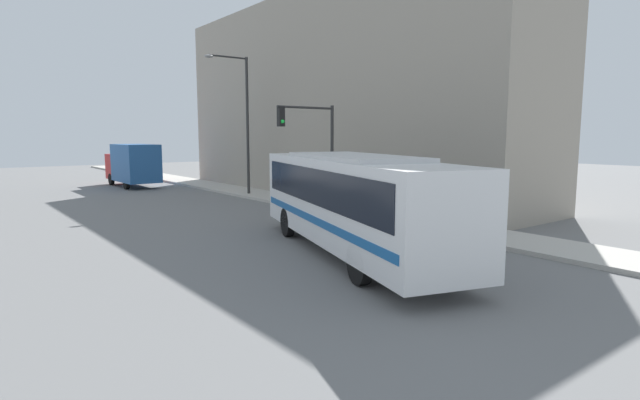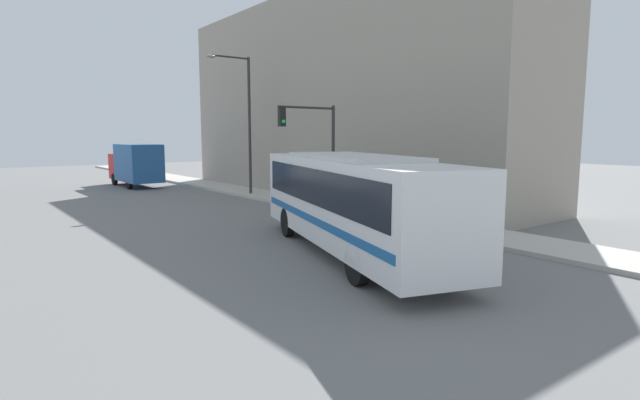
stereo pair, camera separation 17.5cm
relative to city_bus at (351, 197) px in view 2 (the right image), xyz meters
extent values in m
plane|color=slate|center=(-0.12, -1.90, -1.88)|extent=(120.00, 120.00, 0.00)
cube|color=#B7B2A8|center=(5.75, 18.10, -1.81)|extent=(2.73, 70.00, 0.16)
cube|color=#9E9384|center=(10.11, 13.40, 4.35)|extent=(6.00, 28.59, 12.48)
cube|color=white|center=(0.00, 0.00, -0.10)|extent=(5.90, 11.60, 2.63)
cube|color=black|center=(0.00, 0.00, 0.37)|extent=(5.67, 10.75, 1.12)
cube|color=#19599E|center=(0.00, 0.00, -0.68)|extent=(5.80, 11.18, 0.24)
cube|color=silver|center=(0.00, 0.00, 1.27)|extent=(4.15, 6.67, 0.16)
cylinder|color=black|center=(2.16, 3.00, -1.34)|extent=(0.60, 1.13, 1.09)
cylinder|color=black|center=(-0.02, 3.70, -1.34)|extent=(0.60, 1.13, 1.09)
cylinder|color=black|center=(0.14, -3.33, -1.34)|extent=(0.60, 1.13, 1.09)
cylinder|color=black|center=(-2.04, -2.63, -1.34)|extent=(0.60, 1.13, 1.09)
cube|color=#265999|center=(1.20, 25.66, -0.07)|extent=(2.30, 4.71, 2.74)
cube|color=#B21919|center=(1.20, 28.93, -0.46)|extent=(2.18, 1.83, 1.94)
cylinder|color=black|center=(0.20, 28.60, -1.43)|extent=(0.25, 0.90, 0.90)
cylinder|color=black|center=(0.20, 24.78, -1.43)|extent=(0.25, 0.90, 0.90)
cylinder|color=red|center=(4.98, 2.94, -1.43)|extent=(0.25, 0.25, 0.60)
sphere|color=red|center=(4.98, 2.94, -1.05)|extent=(0.23, 0.23, 0.23)
cylinder|color=red|center=(4.98, 2.81, -1.40)|extent=(0.11, 0.15, 0.11)
cylinder|color=#2D2D2D|center=(5.13, 7.40, 0.84)|extent=(0.16, 0.16, 5.13)
cylinder|color=#2D2D2D|center=(3.53, 7.40, 3.26)|extent=(3.20, 0.11, 0.11)
cube|color=black|center=(2.13, 7.40, 2.81)|extent=(0.30, 0.24, 0.90)
sphere|color=#19D83F|center=(2.13, 7.26, 2.58)|extent=(0.18, 0.18, 0.18)
cylinder|color=#2D2D2D|center=(4.98, 8.73, -1.23)|extent=(0.06, 0.06, 1.00)
cylinder|color=#4C4C51|center=(4.98, 8.73, -0.61)|extent=(0.14, 0.14, 0.22)
cylinder|color=#2D2D2D|center=(5.23, 15.99, 2.52)|extent=(0.18, 0.18, 8.49)
cylinder|color=#2D2D2D|center=(3.98, 15.99, 6.67)|extent=(2.50, 0.11, 0.11)
ellipsoid|color=gray|center=(2.73, 15.99, 6.59)|extent=(0.56, 0.28, 0.20)
camera|label=1|loc=(-10.47, -11.93, 1.95)|focal=28.00mm
camera|label=2|loc=(-10.33, -12.03, 1.95)|focal=28.00mm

